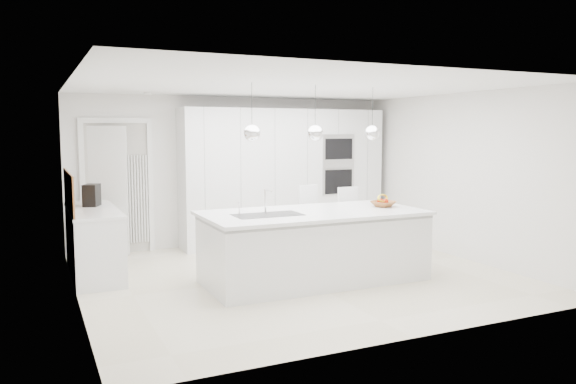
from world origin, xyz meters
name	(u,v)px	position (x,y,z in m)	size (l,w,h in m)	color
floor	(297,276)	(0.00, 0.00, 0.00)	(5.50, 5.50, 0.00)	beige
wall_back	(234,171)	(0.00, 2.50, 1.25)	(5.50, 5.50, 0.00)	white
wall_left	(74,192)	(-2.75, 0.00, 1.25)	(5.00, 5.00, 0.00)	white
ceiling	(298,86)	(0.00, 0.00, 2.50)	(5.50, 5.50, 0.00)	white
tall_cabinets	(284,176)	(0.80, 2.20, 1.15)	(3.60, 0.60, 2.30)	white
oven_stack	(339,164)	(1.70, 1.89, 1.35)	(0.62, 0.04, 1.05)	#A5A5A8
doorway_frame	(118,189)	(-1.95, 2.47, 1.02)	(1.11, 0.08, 2.13)	white
hallway_door	(101,191)	(-2.20, 2.42, 1.00)	(0.82, 0.04, 2.00)	white
radiator	(139,199)	(-1.63, 2.46, 0.85)	(0.32, 0.04, 1.40)	white
left_base_cabinets	(94,243)	(-2.45, 1.20, 0.43)	(0.60, 1.80, 0.86)	white
left_worktop	(93,210)	(-2.45, 1.20, 0.88)	(0.62, 1.82, 0.04)	white
oak_backsplash	(69,191)	(-2.74, 1.20, 1.15)	(0.02, 1.80, 0.50)	#945C2E
island_base	(315,248)	(0.10, -0.30, 0.43)	(2.80, 1.20, 0.86)	white
island_worktop	(313,213)	(0.10, -0.25, 0.88)	(2.84, 1.40, 0.04)	white
island_sink	(268,221)	(-0.55, -0.30, 0.82)	(0.84, 0.44, 0.18)	#3F3F42
island_tap	(265,201)	(-0.50, -0.10, 1.05)	(0.02, 0.02, 0.30)	white
pendant_left	(252,133)	(-0.75, -0.30, 1.90)	(0.20, 0.20, 0.20)	white
pendant_mid	(315,133)	(0.10, -0.30, 1.90)	(0.20, 0.20, 0.20)	white
pendant_right	(372,133)	(0.95, -0.30, 1.90)	(0.20, 0.20, 0.20)	white
fruit_bowl	(383,204)	(1.17, -0.27, 0.94)	(0.32, 0.32, 0.08)	#945C2E
espresso_machine	(92,195)	(-2.43, 1.47, 1.05)	(0.18, 0.28, 0.30)	black
bar_stool_left	(312,225)	(0.52, 0.58, 0.56)	(0.37, 0.52, 1.13)	white
bar_stool_right	(352,224)	(1.17, 0.54, 0.54)	(0.36, 0.49, 1.08)	white
apple_a	(386,202)	(1.20, -0.27, 0.97)	(0.08, 0.08, 0.08)	#AA1E06
apple_b	(380,201)	(1.13, -0.24, 0.97)	(0.09, 0.09, 0.09)	#AA1E06
banana_bunch	(383,198)	(1.16, -0.27, 1.02)	(0.22, 0.22, 0.03)	yellow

